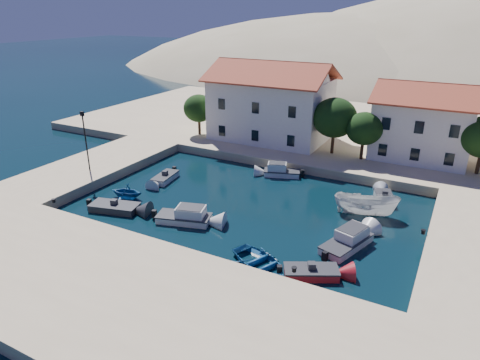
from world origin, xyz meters
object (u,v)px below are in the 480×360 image
(cabin_cruiser_south, at_px, (184,217))
(lamppost, at_px, (85,136))
(building_left, at_px, (271,100))
(building_mid, at_px, (424,120))
(cabin_cruiser_east, at_px, (347,242))
(boat_east, at_px, (365,215))
(rowboat_south, at_px, (259,266))

(cabin_cruiser_south, bearing_deg, lamppost, 150.73)
(building_left, height_order, cabin_cruiser_south, building_left)
(lamppost, distance_m, cabin_cruiser_south, 15.13)
(building_mid, bearing_deg, cabin_cruiser_south, -122.33)
(cabin_cruiser_east, xyz_separation_m, boat_east, (-0.01, 6.19, -0.48))
(building_mid, height_order, cabin_cruiser_south, building_mid)
(building_mid, xyz_separation_m, boat_east, (-2.23, -15.78, -5.22))
(building_mid, height_order, boat_east, building_mid)
(cabin_cruiser_south, bearing_deg, boat_east, 16.64)
(lamppost, height_order, cabin_cruiser_east, lamppost)
(cabin_cruiser_south, xyz_separation_m, cabin_cruiser_east, (13.15, 2.30, -0.00))
(cabin_cruiser_east, bearing_deg, boat_east, 17.62)
(cabin_cruiser_south, relative_size, cabin_cruiser_east, 0.96)
(rowboat_south, bearing_deg, lamppost, 98.06)
(lamppost, xyz_separation_m, cabin_cruiser_east, (27.28, -0.98, -4.28))
(building_left, distance_m, rowboat_south, 29.14)
(cabin_cruiser_south, height_order, boat_east, cabin_cruiser_south)
(building_left, relative_size, lamppost, 2.36)
(rowboat_south, xyz_separation_m, boat_east, (4.66, 11.49, 0.00))
(cabin_cruiser_south, relative_size, boat_east, 0.89)
(rowboat_south, bearing_deg, building_mid, 9.39)
(building_left, xyz_separation_m, boat_east, (15.77, -14.78, -5.94))
(building_mid, distance_m, rowboat_south, 28.61)
(lamppost, xyz_separation_m, rowboat_south, (22.61, -6.27, -4.75))
(building_left, bearing_deg, cabin_cruiser_south, -83.54)
(cabin_cruiser_east, bearing_deg, rowboat_south, 156.11)
(building_left, height_order, lamppost, building_left)
(building_left, distance_m, boat_east, 22.42)
(lamppost, bearing_deg, building_left, 60.10)
(cabin_cruiser_east, bearing_deg, building_mid, 11.77)
(building_mid, distance_m, lamppost, 36.21)
(boat_east, bearing_deg, lamppost, 88.17)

